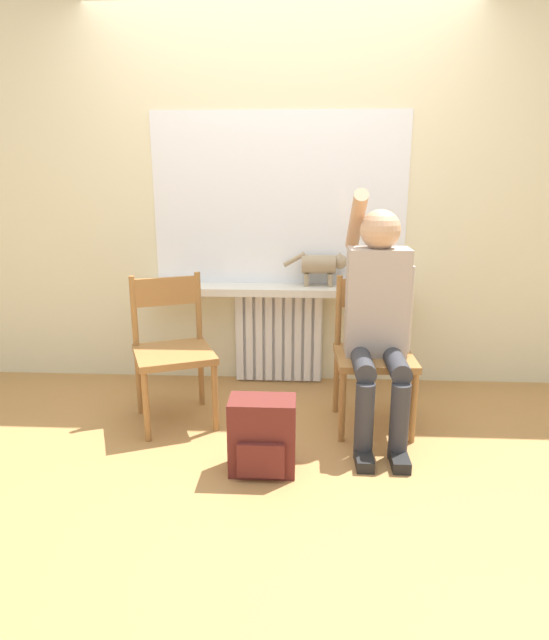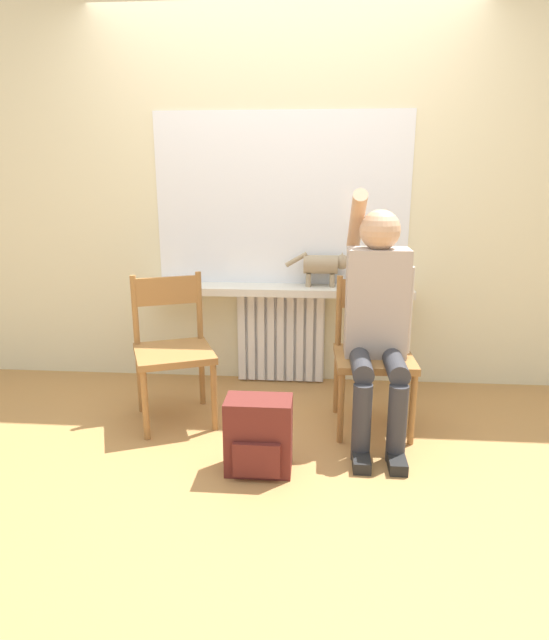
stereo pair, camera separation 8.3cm
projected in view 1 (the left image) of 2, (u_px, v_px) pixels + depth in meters
ground_plane at (268, 461)px, 2.79m from camera, size 12.00×12.00×0.00m
wall_with_window at (280, 189)px, 3.62m from camera, size 7.00×0.06×2.70m
radiator at (279, 337)px, 3.81m from camera, size 0.62×0.08×0.66m
windowsill at (278, 290)px, 3.65m from camera, size 1.78×0.24×0.05m
window_glass at (279, 200)px, 3.60m from camera, size 1.71×0.01×1.14m
chair_left at (172, 348)px, 3.16m from camera, size 0.58×0.58×0.87m
chair_right at (373, 351)px, 3.11m from camera, size 0.45×0.45×0.87m
person at (378, 312)px, 2.95m from camera, size 0.36×0.95×1.38m
cat at (322, 265)px, 3.62m from camera, size 0.44×0.12×0.23m
backpack at (262, 436)px, 2.65m from camera, size 0.33×0.22×0.39m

